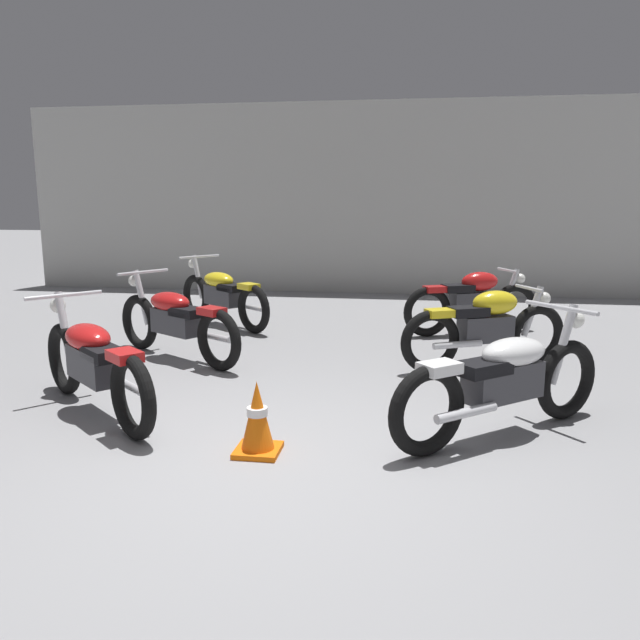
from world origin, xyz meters
TOP-DOWN VIEW (x-y plane):
  - ground_plane at (0.00, 0.00)m, footprint 60.00×60.00m
  - back_wall at (0.00, 8.24)m, footprint 13.45×0.24m
  - motorcycle_left_row_0 at (-1.69, 0.85)m, footprint 1.72×1.50m
  - motorcycle_left_row_1 at (-1.70, 2.73)m, footprint 1.88×1.27m
  - motorcycle_left_row_2 at (-1.77, 4.70)m, footprint 1.74×1.47m
  - motorcycle_right_row_0 at (1.68, 0.84)m, footprint 1.74×1.47m
  - motorcycle_right_row_1 at (1.76, 2.85)m, footprint 1.83×0.93m
  - motorcycle_right_row_2 at (1.76, 4.62)m, footprint 1.85×0.88m
  - traffic_cone at (-0.11, 0.22)m, footprint 0.32×0.32m

SIDE VIEW (x-z plane):
  - ground_plane at x=0.00m, z-range 0.00..0.00m
  - traffic_cone at x=-0.11m, z-range -0.01..0.53m
  - motorcycle_left_row_0 at x=-1.69m, z-range -0.04..0.94m
  - motorcycle_left_row_1 at x=-1.70m, z-range -0.04..0.94m
  - motorcycle_left_row_2 at x=-1.77m, z-range -0.04..0.94m
  - motorcycle_right_row_0 at x=1.68m, z-range -0.04..0.94m
  - motorcycle_right_row_1 at x=1.76m, z-range 0.02..0.90m
  - motorcycle_right_row_2 at x=1.76m, z-range 0.02..0.90m
  - back_wall at x=0.00m, z-range 0.00..3.60m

